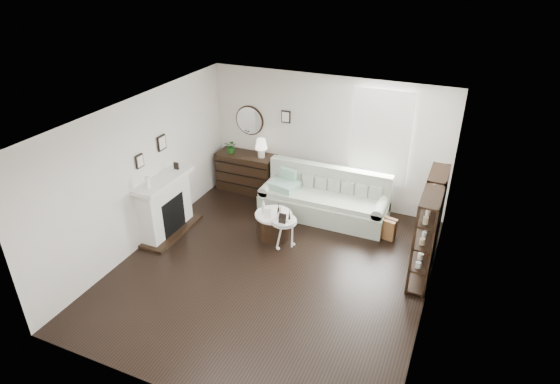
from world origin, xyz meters
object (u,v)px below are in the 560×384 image
at_px(drum_table, 274,225).
at_px(pedestal_table, 284,222).
at_px(sofa, 325,201).
at_px(dresser, 247,172).

distance_m(drum_table, pedestal_table, 0.46).
height_order(sofa, pedestal_table, sofa).
height_order(dresser, pedestal_table, dresser).
relative_size(sofa, drum_table, 3.66).
xyz_separation_m(sofa, dresser, (-1.96, 0.39, 0.11)).
height_order(sofa, dresser, sofa).
relative_size(sofa, pedestal_table, 4.56).
distance_m(dresser, drum_table, 2.02).
bearing_deg(sofa, dresser, 168.70).
height_order(drum_table, pedestal_table, pedestal_table).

